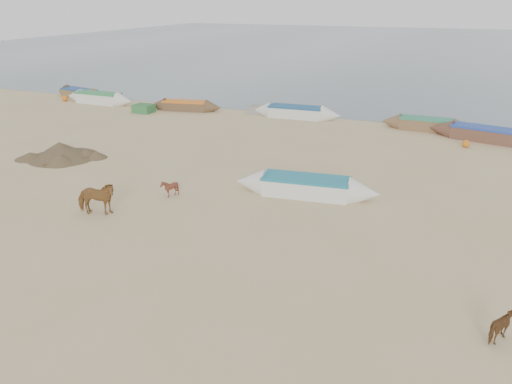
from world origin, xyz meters
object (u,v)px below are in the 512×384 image
at_px(calf_front, 170,188).
at_px(near_canoe, 306,186).
at_px(cow_adult, 96,199).
at_px(calf_right, 505,328).

relative_size(calf_front, near_canoe, 0.13).
relative_size(cow_adult, near_canoe, 0.26).
height_order(cow_adult, near_canoe, cow_adult).
height_order(cow_adult, calf_right, cow_adult).
bearing_deg(cow_adult, near_canoe, -72.72).
bearing_deg(calf_front, calf_right, 44.09).
distance_m(cow_adult, near_canoe, 8.79).
height_order(cow_adult, calf_front, cow_adult).
distance_m(calf_front, near_canoe, 5.94).
xyz_separation_m(calf_front, near_canoe, (5.43, 2.42, 0.02)).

